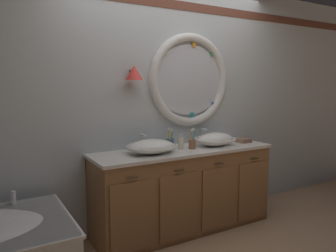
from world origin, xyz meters
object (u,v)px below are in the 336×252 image
(sink_basin_left, at_px, (151,146))
(soap_dispenser, at_px, (181,142))
(folded_hand_towel, at_px, (243,140))
(toothbrush_holder_left, at_px, (170,142))
(toothbrush_holder_right, at_px, (192,143))
(sink_basin_right, at_px, (215,139))

(sink_basin_left, relative_size, soap_dispenser, 2.95)
(sink_basin_left, height_order, folded_hand_towel, sink_basin_left)
(soap_dispenser, bearing_deg, toothbrush_holder_left, 109.73)
(soap_dispenser, bearing_deg, toothbrush_holder_right, -14.96)
(sink_basin_right, height_order, toothbrush_holder_right, toothbrush_holder_right)
(toothbrush_holder_left, height_order, folded_hand_towel, toothbrush_holder_left)
(toothbrush_holder_left, xyz_separation_m, soap_dispenser, (0.05, -0.13, 0.01))
(toothbrush_holder_left, distance_m, folded_hand_towel, 0.89)
(sink_basin_right, relative_size, soap_dispenser, 2.74)
(toothbrush_holder_left, bearing_deg, sink_basin_left, -153.09)
(toothbrush_holder_right, xyz_separation_m, soap_dispenser, (-0.12, 0.03, 0.02))
(sink_basin_left, relative_size, folded_hand_towel, 3.30)
(sink_basin_left, distance_m, toothbrush_holder_right, 0.46)
(toothbrush_holder_right, height_order, soap_dispenser, toothbrush_holder_right)
(sink_basin_right, xyz_separation_m, soap_dispenser, (-0.42, 0.02, 0.00))
(toothbrush_holder_left, bearing_deg, folded_hand_towel, -9.47)
(sink_basin_right, height_order, folded_hand_towel, sink_basin_right)
(toothbrush_holder_right, relative_size, folded_hand_towel, 1.47)
(sink_basin_right, bearing_deg, toothbrush_holder_left, 162.37)
(toothbrush_holder_right, xyz_separation_m, folded_hand_towel, (0.71, 0.02, -0.03))
(sink_basin_left, height_order, sink_basin_right, sink_basin_right)
(sink_basin_left, bearing_deg, folded_hand_towel, 0.17)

